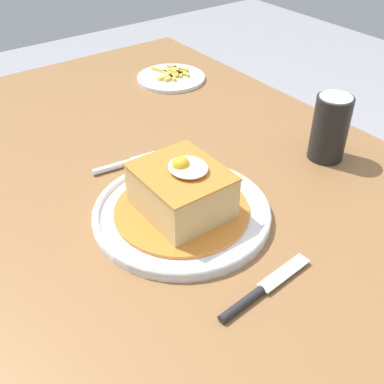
# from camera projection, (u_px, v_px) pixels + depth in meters

# --- Properties ---
(dining_table) EXTENTS (1.31, 0.87, 0.75)m
(dining_table) POSITION_uv_depth(u_px,v_px,m) (172.00, 237.00, 0.87)
(dining_table) COLOR olive
(dining_table) RESTS_ON ground_plane
(main_plate) EXTENTS (0.28, 0.28, 0.02)m
(main_plate) POSITION_uv_depth(u_px,v_px,m) (182.00, 212.00, 0.74)
(main_plate) COLOR white
(main_plate) RESTS_ON dining_table
(sandwich_meal) EXTENTS (0.21, 0.21, 0.10)m
(sandwich_meal) POSITION_uv_depth(u_px,v_px,m) (182.00, 193.00, 0.72)
(sandwich_meal) COLOR orange
(sandwich_meal) RESTS_ON main_plate
(fork) EXTENTS (0.03, 0.14, 0.01)m
(fork) POSITION_uv_depth(u_px,v_px,m) (123.00, 164.00, 0.85)
(fork) COLOR silver
(fork) RESTS_ON dining_table
(knife) EXTENTS (0.03, 0.17, 0.01)m
(knife) POSITION_uv_depth(u_px,v_px,m) (255.00, 295.00, 0.61)
(knife) COLOR #262628
(knife) RESTS_ON dining_table
(soda_can) EXTENTS (0.07, 0.07, 0.12)m
(soda_can) POSITION_uv_depth(u_px,v_px,m) (330.00, 128.00, 0.85)
(soda_can) COLOR black
(soda_can) RESTS_ON dining_table
(side_plate_fries) EXTENTS (0.17, 0.17, 0.02)m
(side_plate_fries) POSITION_uv_depth(u_px,v_px,m) (171.00, 78.00, 1.17)
(side_plate_fries) COLOR white
(side_plate_fries) RESTS_ON dining_table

